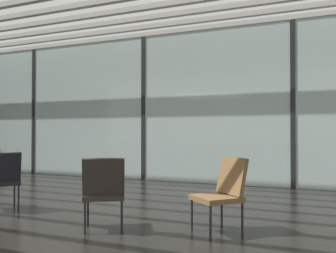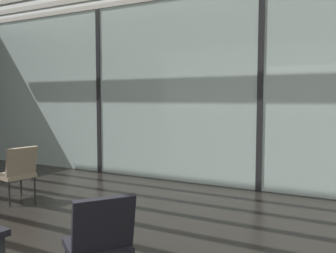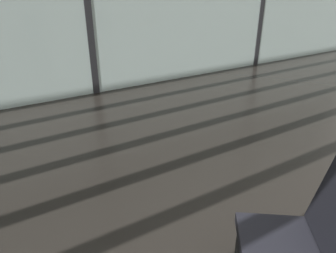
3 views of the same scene
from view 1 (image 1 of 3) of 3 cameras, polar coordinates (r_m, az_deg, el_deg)
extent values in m
cube|color=#A3B7B2|center=(9.24, -3.67, 2.83)|extent=(14.00, 0.08, 3.52)
cube|color=black|center=(11.29, -19.67, 2.21)|extent=(0.10, 0.12, 3.52)
cube|color=black|center=(9.24, -3.67, 2.83)|extent=(0.10, 0.12, 3.52)
cube|color=black|center=(8.25, 18.51, 3.31)|extent=(0.10, 0.12, 3.52)
cube|color=#B7B2A8|center=(7.57, -12.45, 17.67)|extent=(13.72, 0.12, 0.10)
cube|color=#B7B2A8|center=(8.04, -9.81, 16.55)|extent=(13.72, 0.12, 0.10)
cube|color=#B7B2A8|center=(8.52, -7.50, 15.52)|extent=(13.72, 0.12, 0.10)
cube|color=#B7B2A8|center=(9.02, -5.46, 14.59)|extent=(13.72, 0.12, 0.10)
cube|color=#B7B2A8|center=(9.53, -3.66, 13.75)|extent=(13.72, 0.12, 0.10)
ellipsoid|color=silver|center=(13.19, 5.89, 3.41)|extent=(13.46, 4.29, 4.29)
sphere|color=gray|center=(16.19, -15.49, 2.64)|extent=(2.36, 2.36, 2.36)
sphere|color=black|center=(13.14, -12.49, 4.85)|extent=(0.28, 0.28, 0.28)
sphere|color=black|center=(12.64, -9.18, 5.07)|extent=(0.28, 0.28, 0.28)
sphere|color=black|center=(12.17, -5.61, 5.28)|extent=(0.28, 0.28, 0.28)
sphere|color=black|center=(11.76, -1.76, 5.50)|extent=(0.28, 0.28, 0.28)
sphere|color=black|center=(11.41, 2.34, 5.69)|extent=(0.28, 0.28, 0.28)
sphere|color=black|center=(11.11, 6.69, 5.87)|extent=(0.28, 0.28, 0.28)
cube|color=brown|center=(4.44, 7.39, -10.80)|extent=(0.68, 0.68, 0.06)
cube|color=brown|center=(4.52, 9.70, -7.41)|extent=(0.45, 0.42, 0.44)
cylinder|color=black|center=(4.55, 3.64, -13.31)|extent=(0.03, 0.03, 0.37)
cylinder|color=black|center=(4.20, 6.49, -14.38)|extent=(0.03, 0.03, 0.37)
cylinder|color=black|center=(4.76, 8.18, -12.74)|extent=(0.03, 0.03, 0.37)
cylinder|color=black|center=(4.43, 11.26, -13.65)|extent=(0.03, 0.03, 0.37)
cube|color=#28231E|center=(4.66, -9.69, -10.32)|extent=(0.66, 0.66, 0.06)
cube|color=#28231E|center=(4.41, -9.80, -7.58)|extent=(0.48, 0.37, 0.44)
cylinder|color=black|center=(4.90, -7.08, -12.41)|extent=(0.03, 0.03, 0.37)
cylinder|color=black|center=(4.91, -12.10, -12.36)|extent=(0.03, 0.03, 0.37)
cylinder|color=black|center=(4.49, -7.06, -13.49)|extent=(0.03, 0.03, 0.37)
cylinder|color=black|center=(4.50, -12.56, -13.43)|extent=(0.03, 0.03, 0.37)
cube|color=black|center=(6.25, -24.01, -7.83)|extent=(0.67, 0.67, 0.06)
cube|color=black|center=(6.01, -23.78, -5.71)|extent=(0.40, 0.47, 0.44)
cylinder|color=black|center=(6.51, -22.36, -9.46)|extent=(0.03, 0.03, 0.37)
cylinder|color=black|center=(6.10, -21.82, -10.05)|extent=(0.03, 0.03, 0.37)
camera|label=2|loc=(3.36, -31.15, 6.67)|focal=38.57mm
camera|label=3|loc=(6.71, -34.78, 3.50)|focal=33.39mm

